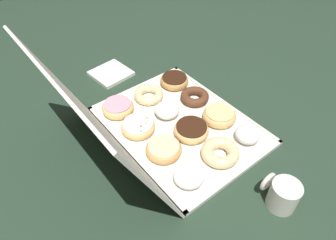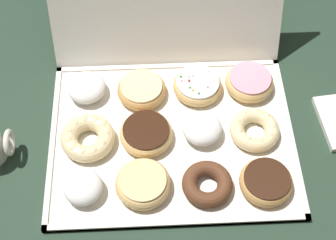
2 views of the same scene
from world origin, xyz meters
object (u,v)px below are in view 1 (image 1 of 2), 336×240
(glazed_ring_donut_1, at_px, (219,116))
(powdered_filled_donut_8, at_px, (189,176))
(powdered_filled_donut_0, at_px, (248,134))
(chocolate_frosted_donut_3, at_px, (174,80))
(donut_box, at_px, (180,125))
(chocolate_cake_ring_donut_2, at_px, (195,97))
(powdered_filled_donut_6, at_px, (167,110))
(cruller_donut_7, at_px, (148,95))
(cruller_donut_4, at_px, (220,152))
(pink_frosted_donut_11, at_px, (118,107))
(napkin_stack, at_px, (111,73))
(coffee_mug, at_px, (283,194))
(sprinkle_donut_10, at_px, (138,126))
(glazed_ring_donut_9, at_px, (164,149))
(chocolate_frosted_donut_5, at_px, (192,129))

(glazed_ring_donut_1, relative_size, powdered_filled_donut_8, 1.30)
(powdered_filled_donut_0, relative_size, powdered_filled_donut_8, 0.91)
(chocolate_frosted_donut_3, bearing_deg, donut_box, 145.65)
(chocolate_cake_ring_donut_2, height_order, powdered_filled_donut_6, powdered_filled_donut_6)
(powdered_filled_donut_6, bearing_deg, donut_box, -175.67)
(cruller_donut_7, bearing_deg, chocolate_cake_ring_donut_2, -131.74)
(donut_box, xyz_separation_m, cruller_donut_7, (0.19, 0.00, 0.02))
(cruller_donut_4, height_order, powdered_filled_donut_6, powdered_filled_donut_6)
(donut_box, distance_m, pink_frosted_donut_11, 0.23)
(glazed_ring_donut_1, bearing_deg, napkin_stack, 17.34)
(donut_box, relative_size, cruller_donut_7, 4.89)
(chocolate_cake_ring_donut_2, relative_size, powdered_filled_donut_8, 1.18)
(powdered_filled_donut_8, distance_m, coffee_mug, 0.26)
(donut_box, distance_m, cruller_donut_4, 0.19)
(powdered_filled_donut_6, relative_size, sprinkle_donut_10, 0.77)
(powdered_filled_donut_6, height_order, sprinkle_donut_10, powdered_filled_donut_6)
(powdered_filled_donut_6, height_order, glazed_ring_donut_9, powdered_filled_donut_6)
(donut_box, bearing_deg, napkin_stack, 3.90)
(cruller_donut_7, xyz_separation_m, sprinkle_donut_10, (-0.12, 0.13, 0.00))
(sprinkle_donut_10, xyz_separation_m, coffee_mug, (-0.47, -0.15, 0.02))
(donut_box, height_order, pink_frosted_donut_11, pink_frosted_donut_11)
(powdered_filled_donut_8, bearing_deg, chocolate_frosted_donut_3, -34.15)
(donut_box, bearing_deg, pink_frosted_donut_11, 34.75)
(coffee_mug, xyz_separation_m, napkin_stack, (0.82, 0.05, -0.04))
(cruller_donut_4, xyz_separation_m, powdered_filled_donut_6, (0.26, 0.01, 0.00))
(pink_frosted_donut_11, bearing_deg, chocolate_frosted_donut_5, -151.13)
(powdered_filled_donut_8, bearing_deg, glazed_ring_donut_9, -3.54)
(chocolate_frosted_donut_5, height_order, powdered_filled_donut_6, powdered_filled_donut_6)
(chocolate_frosted_donut_3, bearing_deg, pink_frosted_donut_11, 89.95)
(powdered_filled_donut_6, height_order, pink_frosted_donut_11, powdered_filled_donut_6)
(napkin_stack, bearing_deg, donut_box, -176.10)
(powdered_filled_donut_6, bearing_deg, cruller_donut_4, -177.61)
(pink_frosted_donut_11, xyz_separation_m, napkin_stack, (0.23, -0.10, -0.02))
(glazed_ring_donut_9, relative_size, sprinkle_donut_10, 0.99)
(chocolate_frosted_donut_5, xyz_separation_m, pink_frosted_donut_11, (0.25, 0.14, 0.00))
(glazed_ring_donut_9, relative_size, coffee_mug, 1.15)
(cruller_donut_7, xyz_separation_m, powdered_filled_donut_8, (-0.38, 0.13, 0.01))
(glazed_ring_donut_1, bearing_deg, cruller_donut_4, 135.62)
(cruller_donut_7, bearing_deg, powdered_filled_donut_8, 161.44)
(chocolate_cake_ring_donut_2, distance_m, pink_frosted_donut_11, 0.29)
(chocolate_cake_ring_donut_2, bearing_deg, powdered_filled_donut_8, 135.29)
(pink_frosted_donut_11, bearing_deg, sprinkle_donut_10, -178.54)
(donut_box, height_order, powdered_filled_donut_0, powdered_filled_donut_0)
(chocolate_frosted_donut_3, height_order, cruller_donut_4, cruller_donut_4)
(chocolate_frosted_donut_3, xyz_separation_m, chocolate_frosted_donut_5, (-0.25, 0.13, 0.00))
(napkin_stack, bearing_deg, cruller_donut_7, -173.89)
(cruller_donut_4, xyz_separation_m, powdered_filled_donut_8, (-0.01, 0.14, 0.00))
(napkin_stack, bearing_deg, glazed_ring_donut_1, -162.66)
(chocolate_cake_ring_donut_2, relative_size, napkin_stack, 0.74)
(pink_frosted_donut_11, bearing_deg, cruller_donut_7, -92.54)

